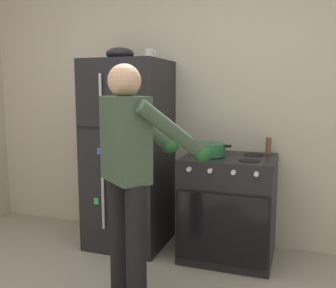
% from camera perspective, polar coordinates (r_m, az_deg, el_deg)
% --- Properties ---
extents(kitchen_wall_back, '(6.00, 0.10, 2.70)m').
position_cam_1_polar(kitchen_wall_back, '(3.68, 2.85, 6.74)').
color(kitchen_wall_back, beige).
rests_on(kitchen_wall_back, ground).
extents(refrigerator, '(0.68, 0.72, 1.70)m').
position_cam_1_polar(refrigerator, '(3.52, -5.80, -1.50)').
color(refrigerator, black).
rests_on(refrigerator, ground).
extents(stove_range, '(0.76, 0.67, 0.89)m').
position_cam_1_polar(stove_range, '(3.34, 9.04, -9.40)').
color(stove_range, black).
rests_on(stove_range, ground).
extents(person_cook, '(0.71, 0.76, 1.60)m').
position_cam_1_polar(person_cook, '(2.46, -5.40, -3.08)').
color(person_cook, black).
rests_on(person_cook, ground).
extents(red_pot, '(0.36, 0.26, 0.11)m').
position_cam_1_polar(red_pot, '(3.22, 6.30, -0.84)').
color(red_pot, '#236638').
rests_on(red_pot, stove_range).
extents(coffee_mug, '(0.11, 0.08, 0.10)m').
position_cam_1_polar(coffee_mug, '(3.46, -2.84, 13.28)').
color(coffee_mug, silver).
rests_on(coffee_mug, refrigerator).
extents(pepper_mill, '(0.05, 0.05, 0.14)m').
position_cam_1_polar(pepper_mill, '(3.39, 14.86, -0.28)').
color(pepper_mill, brown).
rests_on(pepper_mill, stove_range).
extents(mixing_bowl, '(0.25, 0.25, 0.11)m').
position_cam_1_polar(mixing_bowl, '(3.52, -7.23, 13.29)').
color(mixing_bowl, black).
rests_on(mixing_bowl, refrigerator).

